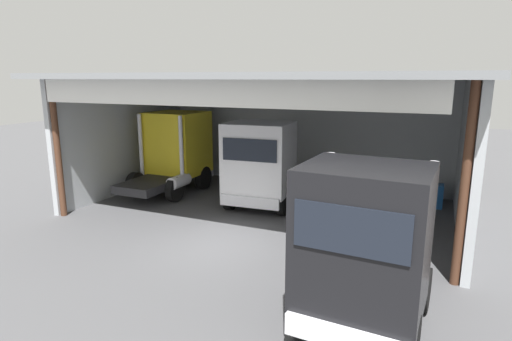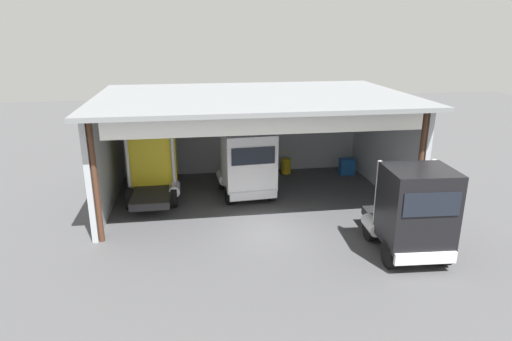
{
  "view_description": "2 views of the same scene",
  "coord_description": "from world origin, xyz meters",
  "px_view_note": "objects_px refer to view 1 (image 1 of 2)",
  "views": [
    {
      "loc": [
        6.36,
        -11.4,
        5.38
      ],
      "look_at": [
        0.0,
        3.11,
        1.87
      ],
      "focal_mm": 29.43,
      "sensor_mm": 36.0,
      "label": 1
    },
    {
      "loc": [
        -3.15,
        -17.68,
        8.66
      ],
      "look_at": [
        0.0,
        3.11,
        1.87
      ],
      "focal_mm": 31.09,
      "sensor_mm": 36.0,
      "label": 2
    }
  ],
  "objects_px": {
    "truck_yellow_yard_outside": "(175,150)",
    "oil_drum": "(348,184)",
    "truck_black_center_left_bay": "(364,248)",
    "truck_white_right_bay": "(261,163)",
    "tool_cart": "(432,195)"
  },
  "relations": [
    {
      "from": "truck_white_right_bay",
      "to": "tool_cart",
      "type": "height_order",
      "value": "truck_white_right_bay"
    },
    {
      "from": "truck_black_center_left_bay",
      "to": "truck_white_right_bay",
      "type": "bearing_deg",
      "value": -49.8
    },
    {
      "from": "truck_white_right_bay",
      "to": "tool_cart",
      "type": "relative_size",
      "value": 4.82
    },
    {
      "from": "truck_white_right_bay",
      "to": "truck_yellow_yard_outside",
      "type": "bearing_deg",
      "value": -15.04
    },
    {
      "from": "oil_drum",
      "to": "tool_cart",
      "type": "relative_size",
      "value": 0.93
    },
    {
      "from": "truck_white_right_bay",
      "to": "truck_black_center_left_bay",
      "type": "distance_m",
      "value": 9.14
    },
    {
      "from": "oil_drum",
      "to": "truck_black_center_left_bay",
      "type": "bearing_deg",
      "value": -77.15
    },
    {
      "from": "truck_yellow_yard_outside",
      "to": "oil_drum",
      "type": "distance_m",
      "value": 8.43
    },
    {
      "from": "truck_black_center_left_bay",
      "to": "tool_cart",
      "type": "distance_m",
      "value": 10.48
    },
    {
      "from": "truck_black_center_left_bay",
      "to": "tool_cart",
      "type": "bearing_deg",
      "value": -92.83
    },
    {
      "from": "truck_yellow_yard_outside",
      "to": "tool_cart",
      "type": "height_order",
      "value": "truck_yellow_yard_outside"
    },
    {
      "from": "truck_white_right_bay",
      "to": "tool_cart",
      "type": "xyz_separation_m",
      "value": [
        6.61,
        2.98,
        -1.4
      ]
    },
    {
      "from": "truck_yellow_yard_outside",
      "to": "truck_white_right_bay",
      "type": "relative_size",
      "value": 1.05
    },
    {
      "from": "truck_white_right_bay",
      "to": "tool_cart",
      "type": "bearing_deg",
      "value": -159.91
    },
    {
      "from": "oil_drum",
      "to": "tool_cart",
      "type": "xyz_separation_m",
      "value": [
        3.68,
        -0.75,
        0.04
      ]
    }
  ]
}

